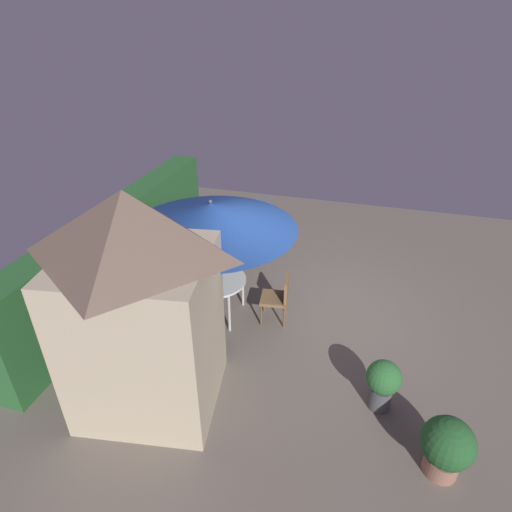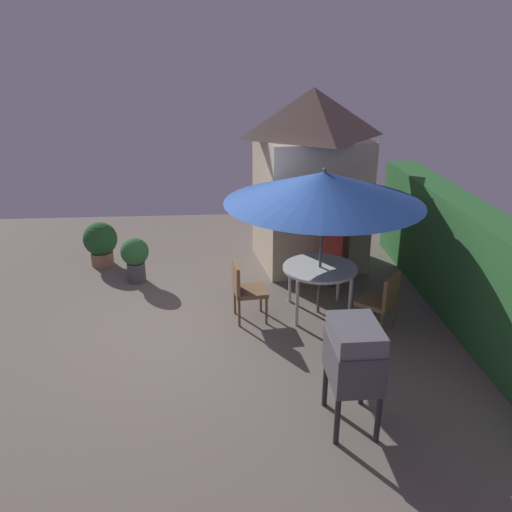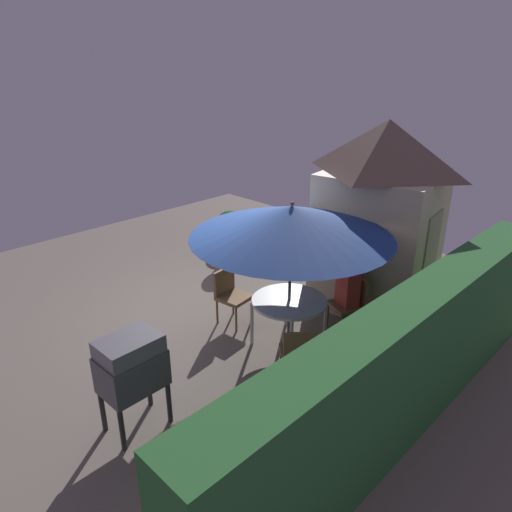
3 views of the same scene
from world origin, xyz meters
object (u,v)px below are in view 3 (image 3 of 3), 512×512
bbq_grill (131,366)px  potted_plant_by_shed (225,243)px  garden_shed (380,216)px  chair_near_shed (351,300)px  chair_toward_hedge (300,353)px  patio_table (289,304)px  person_in_red (348,286)px  chair_far_side (230,292)px  patio_umbrella (292,221)px  potted_plant_by_grill (230,226)px

bbq_grill → potted_plant_by_shed: bearing=-144.4°
garden_shed → chair_near_shed: 1.52m
bbq_grill → chair_near_shed: (-3.53, 0.55, -0.33)m
chair_toward_hedge → potted_plant_by_shed: 4.19m
patio_table → person_in_red: person_in_red is taller
bbq_grill → person_in_red: person_in_red is taller
garden_shed → patio_table: bearing=-4.9°
garden_shed → chair_near_shed: bearing=13.4°
chair_far_side → garden_shed: bearing=149.1°
chair_near_shed → potted_plant_by_shed: (-0.36, -3.34, -0.06)m
chair_far_side → person_in_red: person_in_red is taller
patio_umbrella → bbq_grill: 2.77m
potted_plant_by_shed → potted_plant_by_grill: bearing=-137.2°
chair_far_side → chair_toward_hedge: size_ratio=1.00×
potted_plant_by_grill → bbq_grill: bearing=37.0°
garden_shed → chair_far_side: bearing=-30.9°
garden_shed → potted_plant_by_grill: garden_shed is taller
chair_far_side → bbq_grill: bearing=22.7°
patio_table → potted_plant_by_shed: size_ratio=1.40×
patio_table → bbq_grill: size_ratio=0.92×
potted_plant_by_grill → potted_plant_by_shed: bearing=42.8°
patio_table → chair_far_side: size_ratio=1.22×
patio_umbrella → chair_near_shed: 1.79m
patio_table → chair_far_side: bearing=-82.9°
person_in_red → potted_plant_by_shed: bearing=-97.5°
potted_plant_by_shed → potted_plant_by_grill: size_ratio=0.96×
bbq_grill → potted_plant_by_grill: bbq_grill is taller
patio_umbrella → chair_far_side: 1.83m
chair_toward_hedge → potted_plant_by_grill: (-2.80, -4.40, -0.07)m
chair_toward_hedge → potted_plant_by_grill: 5.22m
chair_toward_hedge → chair_far_side: bearing=-105.4°
patio_table → patio_umbrella: 1.27m
patio_table → patio_umbrella: (-0.00, 0.00, 1.27)m
potted_plant_by_shed → garden_shed: bearing=102.5°
patio_table → chair_toward_hedge: size_ratio=1.22×
patio_table → chair_near_shed: 1.09m
garden_shed → patio_umbrella: bearing=-4.9°
chair_far_side → potted_plant_by_grill: bearing=-132.2°
chair_toward_hedge → potted_plant_by_shed: (-2.01, -3.67, -0.06)m
chair_near_shed → chair_toward_hedge: bearing=11.4°
chair_far_side → chair_toward_hedge: same height
potted_plant_by_shed → person_in_red: size_ratio=0.62×
patio_umbrella → potted_plant_by_grill: bearing=-120.5°
bbq_grill → person_in_red: 3.49m
patio_table → chair_toward_hedge: chair_toward_hedge is taller
potted_plant_by_grill → patio_umbrella: bearing=59.5°
chair_far_side → patio_table: bearing=97.1°
patio_umbrella → garden_shed: bearing=175.1°
chair_near_shed → chair_toward_hedge: same height
garden_shed → patio_table: (2.04, -0.18, -0.92)m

